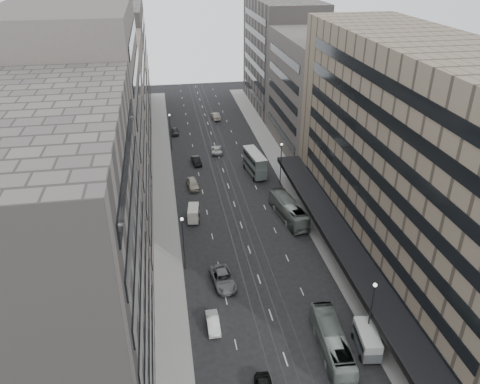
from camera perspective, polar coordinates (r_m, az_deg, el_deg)
ground at (r=58.48m, az=4.01°, el=-15.36°), size 220.00×220.00×0.00m
sidewalk_right at (r=91.18m, az=5.91°, el=1.80°), size 4.00×125.00×0.15m
sidewalk_left at (r=88.21m, az=-9.31°, el=0.62°), size 4.00×125.00×0.15m
department_store at (r=64.06m, az=21.76°, el=2.79°), size 19.20×60.00×30.00m
building_right_mid at (r=102.58m, az=9.32°, el=11.73°), size 15.00×28.00×24.00m
building_right_far at (r=130.00m, az=5.13°, el=16.31°), size 15.00×32.00×28.00m
building_left_a at (r=42.82m, az=-22.15°, el=-10.31°), size 15.00×28.00×30.00m
building_left_b at (r=65.23m, az=-18.40°, el=5.79°), size 15.00×26.00×34.00m
building_left_c at (r=91.97m, az=-16.05°, el=9.45°), size 15.00×28.00×25.00m
building_left_d at (r=123.35m, az=-14.92°, el=14.88°), size 15.00×38.00×28.00m
lamp_right_near at (r=54.35m, az=15.74°, el=-13.23°), size 0.44×0.44×8.32m
lamp_right_far at (r=86.27m, az=5.03°, el=4.03°), size 0.44×0.44×8.32m
lamp_left_near at (r=63.56m, az=-6.96°, el=-5.53°), size 0.44×0.44×8.32m
lamp_left_far at (r=102.26m, az=-8.50°, el=7.73°), size 0.44×0.44×8.32m
bus_near at (r=54.76m, az=11.18°, el=-17.50°), size 3.30×10.91×3.00m
bus_far at (r=76.98m, az=5.94°, el=-2.18°), size 4.17×11.70×3.19m
double_decker at (r=91.25m, az=1.80°, el=3.61°), size 3.42×8.49×4.52m
vw_microbus at (r=55.93m, az=15.22°, el=-16.94°), size 2.72×5.09×2.63m
panel_van at (r=76.56m, az=-5.70°, el=-2.58°), size 2.28×4.01×2.41m
sedan_1 at (r=57.18m, az=-3.31°, el=-15.64°), size 1.46×4.12×1.35m
sedan_2 at (r=63.03m, az=-2.07°, el=-10.55°), size 3.46×6.29×1.67m
sedan_4 at (r=86.96m, az=-5.77°, el=1.00°), size 2.31×4.99×1.66m
sedan_5 at (r=96.59m, az=-5.35°, el=3.81°), size 2.04×4.58×1.46m
sedan_6 at (r=101.81m, az=-2.88°, el=5.18°), size 2.64×5.05×1.36m
sedan_7 at (r=101.61m, az=1.01°, el=5.21°), size 2.64×5.42×1.52m
sedan_8 at (r=113.06m, az=-7.93°, el=7.34°), size 1.85×4.30×1.45m
sedan_9 at (r=122.40m, az=-2.99°, el=9.24°), size 2.11×5.08×1.63m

